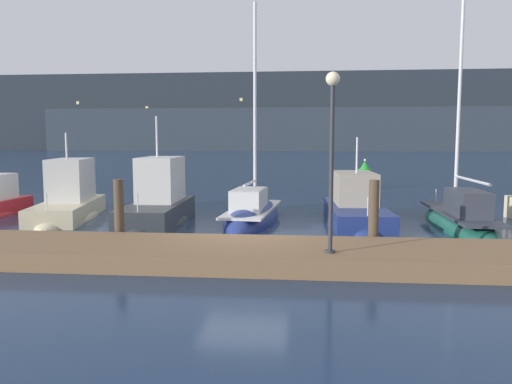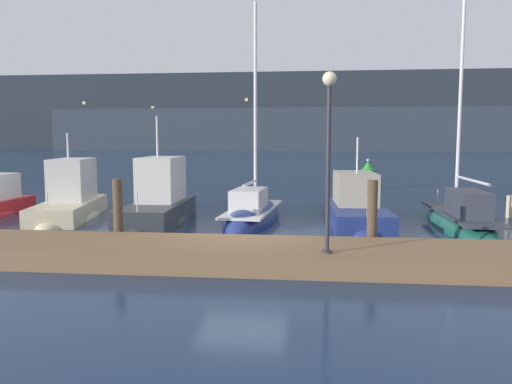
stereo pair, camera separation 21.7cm
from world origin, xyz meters
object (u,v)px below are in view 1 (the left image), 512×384
Objects in this scene: motorboat_berth_2 at (69,207)px; dock_lamppost at (332,133)px; channel_buoy at (365,178)px; motorboat_berth_5 at (356,215)px; motorboat_berth_3 at (158,212)px; sailboat_berth_4 at (252,219)px; sailboat_berth_6 at (460,223)px.

dock_lamppost is (9.72, -6.97, 2.78)m from motorboat_berth_2.
channel_buoy is at bearing 81.03° from dock_lamppost.
dock_lamppost reaches higher than motorboat_berth_5.
motorboat_berth_3 reaches higher than channel_buoy.
motorboat_berth_3 is at bearing -168.96° from sailboat_berth_4.
motorboat_berth_5 is 3.55m from sailboat_berth_6.
motorboat_berth_2 is 1.44× the size of dock_lamppost.
sailboat_berth_6 is (10.64, 0.15, -0.25)m from motorboat_berth_3.
motorboat_berth_2 is at bearing 179.43° from motorboat_berth_5.
sailboat_berth_4 reaches higher than motorboat_berth_2.
motorboat_berth_2 is 18.12m from channel_buoy.
dock_lamppost is (5.87, -6.03, 2.77)m from motorboat_berth_3.
sailboat_berth_6 reaches higher than sailboat_berth_4.
motorboat_berth_3 is 8.86m from dock_lamppost.
motorboat_berth_5 is at bearing 2.56° from sailboat_berth_4.
motorboat_berth_2 is 0.98× the size of motorboat_berth_5.
motorboat_berth_5 is 1.46× the size of dock_lamppost.
sailboat_berth_6 is at bearing -4.00° from sailboat_berth_4.
motorboat_berth_3 is at bearing -173.41° from motorboat_berth_5.
channel_buoy is at bearing 81.90° from motorboat_berth_5.
dock_lamppost reaches higher than channel_buoy.
dock_lamppost is at bearing -45.77° from motorboat_berth_3.
motorboat_berth_2 is at bearing -135.10° from channel_buoy.
motorboat_berth_5 is 7.56m from dock_lamppost.
motorboat_berth_5 is 13.04m from channel_buoy.
motorboat_berth_2 is 11.00m from motorboat_berth_5.
sailboat_berth_6 is at bearing 52.37° from dock_lamppost.
motorboat_berth_5 is (3.79, 0.17, 0.17)m from sailboat_berth_4.
motorboat_berth_3 is at bearing 134.23° from dock_lamppost.
dock_lamppost is at bearing -69.46° from sailboat_berth_4.
motorboat_berth_2 reaches higher than motorboat_berth_5.
sailboat_berth_6 reaches higher than motorboat_berth_2.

